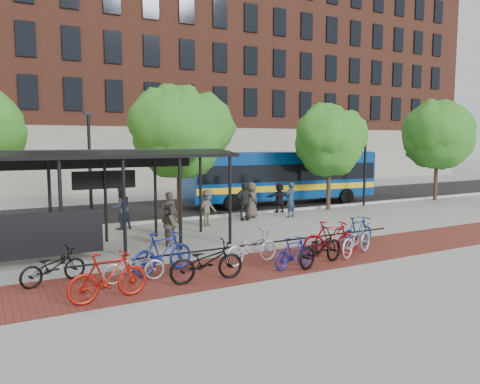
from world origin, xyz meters
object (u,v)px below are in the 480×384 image
bike_3 (163,252)px  bike_8 (321,248)px  bike_10 (356,239)px  lamp_post_left (90,167)px  tree_b (180,129)px  tree_d (438,132)px  bike_7 (293,253)px  pedestrian_2 (121,208)px  pedestrian_3 (208,208)px  pedestrian_5 (279,198)px  pedestrian_7 (290,200)px  bike_6 (251,248)px  bike_4 (207,262)px  pedestrian_6 (251,200)px  bike_11 (357,232)px  pedestrian_1 (169,214)px  pedestrian_8 (172,225)px  bike_0 (53,267)px  bus_shelter (80,167)px  bike_1 (108,276)px  bike_2 (134,266)px  lamp_post_right (365,160)px  bike_9 (331,239)px  bus (282,175)px  pedestrian_4 (244,201)px  tree_c (330,138)px

bike_3 → bike_8: bike_3 is taller
bike_10 → lamp_post_left: bearing=15.0°
tree_b → bike_3: size_ratio=3.13×
tree_d → bike_7: bearing=-153.0°
pedestrian_2 → pedestrian_3: pedestrian_2 is taller
pedestrian_5 → pedestrian_7: bearing=79.8°
bike_6 → bike_4: bearing=109.2°
lamp_post_left → bike_10: 11.65m
bike_6 → pedestrian_6: bearing=-37.7°
bike_11 → pedestrian_5: bearing=-27.6°
bike_8 → pedestrian_1: pedestrian_1 is taller
bike_8 → pedestrian_8: bearing=14.7°
pedestrian_8 → bike_8: bearing=-114.1°
bike_0 → bike_3: bike_3 is taller
bus_shelter → bike_1: size_ratio=5.24×
bus_shelter → bike_4: size_ratio=4.93×
pedestrian_2 → bike_4: bearing=77.4°
bike_7 → bike_10: bearing=-95.3°
bike_2 → bike_11: (8.42, 0.26, 0.12)m
bike_6 → pedestrian_8: bearing=10.9°
lamp_post_right → bike_8: (-10.95, -9.55, -2.18)m
bike_2 → pedestrian_6: 11.39m
bike_1 → bike_4: size_ratio=0.94×
bike_9 → pedestrian_6: (1.63, 8.13, 0.31)m
bike_3 → bike_1: bearing=115.4°
bus_shelter → pedestrian_7: (10.74, 2.67, -2.10)m
pedestrian_6 → bike_4: bearing=44.3°
lamp_post_right → bike_8: lamp_post_right is taller
bus → bike_6: 14.17m
bike_4 → pedestrian_4: pedestrian_4 is taller
bike_7 → pedestrian_1: (-1.59, 6.52, 0.43)m
bike_7 → pedestrian_4: bearing=-31.3°
tree_d → pedestrian_6: tree_d is taller
tree_c → bike_6: 13.22m
lamp_post_right → pedestrian_5: (-5.99, 0.20, -1.93)m
bike_2 → bike_9: 6.68m
bike_0 → bike_4: bearing=-133.5°
pedestrian_8 → pedestrian_6: bearing=-21.2°
tree_c → bike_9: 11.55m
pedestrian_3 → pedestrian_7: (4.76, 0.21, 0.06)m
pedestrian_2 → pedestrian_6: (6.57, -0.15, -0.05)m
pedestrian_5 → bike_7: bearing=62.3°
bus_shelter → bike_10: bearing=-31.8°
bike_7 → bike_8: (0.94, -0.14, 0.08)m
tree_d → bike_11: size_ratio=3.47×
lamp_post_right → bike_9: size_ratio=2.54×
lamp_post_left → pedestrian_3: size_ratio=3.04×
tree_b → bike_7: 9.98m
bike_3 → bike_9: bearing=-112.3°
tree_d → bike_6: 20.89m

